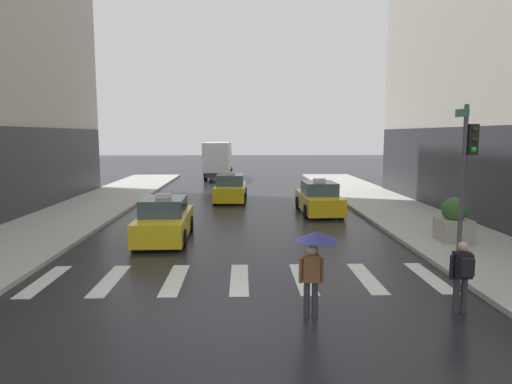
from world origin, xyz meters
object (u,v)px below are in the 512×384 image
pedestrian_with_umbrella (315,251)px  box_truck (218,159)px  taxi_lead (164,221)px  taxi_second (319,199)px  planter_near_corner (454,221)px  traffic_light_pole (467,160)px  pedestrian_with_backpack (462,272)px  taxi_third (230,189)px

pedestrian_with_umbrella → box_truck: bearing=96.8°
box_truck → pedestrian_with_umbrella: size_ratio=3.91×
taxi_lead → taxi_second: same height
taxi_lead → planter_near_corner: bearing=-6.3°
pedestrian_with_umbrella → taxi_second: bearing=80.0°
traffic_light_pole → taxi_second: bearing=108.4°
box_truck → planter_near_corner: box_truck is taller
pedestrian_with_umbrella → pedestrian_with_backpack: (3.34, 0.11, -0.54)m
taxi_lead → pedestrian_with_backpack: bearing=-43.7°
box_truck → taxi_third: bearing=-83.8°
taxi_second → pedestrian_with_umbrella: pedestrian_with_umbrella is taller
traffic_light_pole → taxi_second: size_ratio=1.05×
traffic_light_pole → pedestrian_with_backpack: 5.16m
box_truck → taxi_lead: bearing=-92.0°
traffic_light_pole → planter_near_corner: bearing=70.8°
taxi_lead → pedestrian_with_backpack: size_ratio=2.77×
planter_near_corner → taxi_lead: bearing=173.7°
pedestrian_with_umbrella → taxi_lead: bearing=120.8°
pedestrian_with_umbrella → taxi_third: bearing=97.3°
traffic_light_pole → taxi_third: size_ratio=1.05×
taxi_second → planter_near_corner: size_ratio=2.86×
taxi_third → traffic_light_pole: bearing=-60.6°
taxi_lead → taxi_third: size_ratio=1.00×
box_truck → planter_near_corner: 26.71m
traffic_light_pole → box_truck: 28.59m
taxi_third → box_truck: bearing=96.2°
pedestrian_with_umbrella → planter_near_corner: bearing=46.5°
taxi_lead → pedestrian_with_umbrella: size_ratio=2.36×
traffic_light_pole → planter_near_corner: size_ratio=3.00×
taxi_third → box_truck: box_truck is taller
taxi_second → taxi_third: size_ratio=1.00×
pedestrian_with_umbrella → pedestrian_with_backpack: bearing=1.9°
taxi_lead → traffic_light_pole: bearing=-19.1°
planter_near_corner → pedestrian_with_umbrella: bearing=-133.5°
taxi_third → pedestrian_with_backpack: taxi_third is taller
pedestrian_with_backpack → taxi_third: bearing=107.6°
taxi_lead → taxi_third: 10.50m
box_truck → traffic_light_pole: bearing=-71.3°
taxi_third → box_truck: 13.47m
taxi_lead → pedestrian_with_umbrella: (4.60, -7.71, 0.79)m
planter_near_corner → taxi_second: bearing=119.2°
pedestrian_with_backpack → taxi_second: bearing=94.2°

